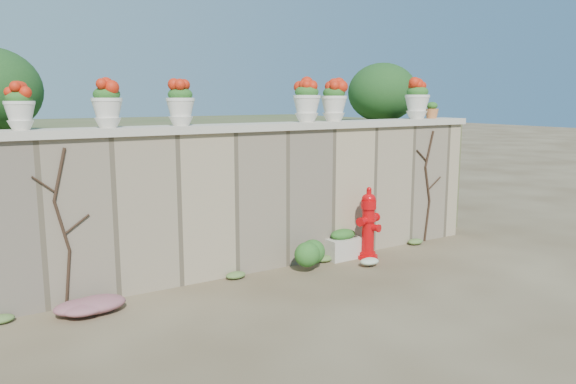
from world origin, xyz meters
TOP-DOWN VIEW (x-y plane):
  - ground at (0.00, 0.00)m, footprint 80.00×80.00m
  - stone_wall at (0.00, 1.80)m, footprint 8.00×0.40m
  - wall_cap at (0.00, 1.80)m, footprint 8.10×0.52m
  - raised_fill at (0.00, 5.00)m, footprint 9.00×6.00m
  - back_shrub_right at (3.40, 3.00)m, footprint 1.30×1.30m
  - vine_left at (-2.67, 1.58)m, footprint 0.60×0.04m
  - vine_right at (3.23, 1.58)m, footprint 0.60×0.04m
  - fire_hydrant at (1.68, 1.29)m, footprint 0.48×0.34m
  - planter_box at (1.35, 1.50)m, footprint 0.56×0.33m
  - green_shrub at (0.60, 1.26)m, footprint 0.62×0.56m
  - magenta_clump at (-2.46, 1.23)m, footprint 0.88×0.59m
  - white_flowers at (1.42, 0.94)m, footprint 0.48×0.39m
  - urn_pot_0 at (-3.01, 1.80)m, footprint 0.33×0.33m
  - urn_pot_1 at (-2.04, 1.80)m, footprint 0.37×0.37m
  - urn_pot_2 at (-1.11, 1.80)m, footprint 0.37×0.37m
  - urn_pot_3 at (0.86, 1.80)m, footprint 0.41×0.41m
  - urn_pot_4 at (1.36, 1.80)m, footprint 0.40×0.40m
  - urn_pot_5 at (3.12, 1.80)m, footprint 0.42×0.42m
  - terracotta_pot at (3.48, 1.80)m, footprint 0.23×0.23m

SIDE VIEW (x-z plane):
  - ground at x=0.00m, z-range 0.00..0.00m
  - white_flowers at x=1.42m, z-range 0.00..0.17m
  - magenta_clump at x=-2.46m, z-range 0.00..0.23m
  - planter_box at x=1.35m, z-range -0.02..0.45m
  - green_shrub at x=0.60m, z-range 0.00..0.59m
  - fire_hydrant at x=1.68m, z-range 0.00..1.11m
  - vine_left at x=-2.67m, z-range 0.04..1.94m
  - vine_right at x=3.23m, z-range 0.04..1.94m
  - stone_wall at x=0.00m, z-range 0.00..2.00m
  - raised_fill at x=0.00m, z-range 0.00..2.00m
  - wall_cap at x=0.00m, z-range 2.00..2.10m
  - terracotta_pot at x=3.48m, z-range 2.09..2.36m
  - urn_pot_0 at x=-3.01m, z-range 2.10..2.62m
  - urn_pot_2 at x=-1.11m, z-range 2.10..2.67m
  - urn_pot_1 at x=-2.04m, z-range 2.10..2.67m
  - urn_pot_4 at x=1.36m, z-range 2.10..2.72m
  - urn_pot_3 at x=0.86m, z-range 2.10..2.73m
  - urn_pot_5 at x=3.12m, z-range 2.10..2.75m
  - back_shrub_right at x=3.40m, z-range 2.00..3.10m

